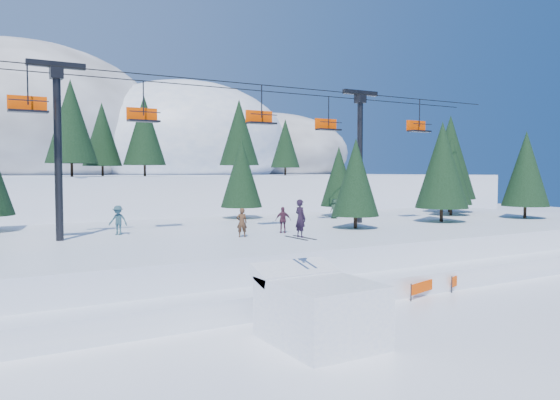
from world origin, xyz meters
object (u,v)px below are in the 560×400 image
chairlift (224,130)px  banner_near (425,286)px  jump_kicker (319,309)px  banner_far (461,279)px

chairlift → banner_near: chairlift is taller
chairlift → banner_near: bearing=-68.1°
jump_kicker → banner_near: bearing=20.9°
banner_near → banner_far: same height
jump_kicker → chairlift: (3.72, 16.69, 8.03)m
banner_far → banner_near: bearing=-172.1°
jump_kicker → banner_near: size_ratio=1.96×
jump_kicker → banner_far: (12.26, 3.90, -0.75)m
jump_kicker → chairlift: size_ratio=0.12×
chairlift → banner_far: bearing=-56.3°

